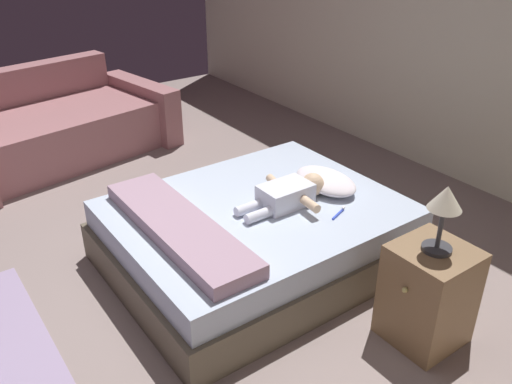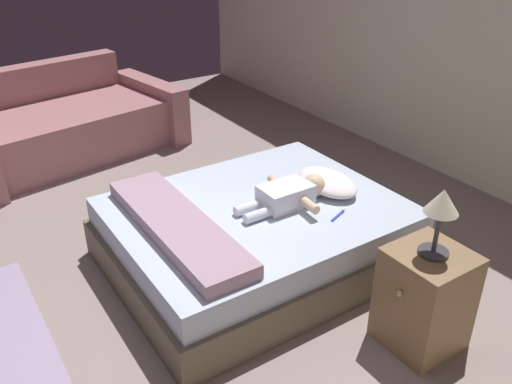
{
  "view_description": "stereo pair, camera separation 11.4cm",
  "coord_description": "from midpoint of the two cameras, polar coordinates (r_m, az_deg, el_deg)",
  "views": [
    {
      "loc": [
        2.58,
        -0.94,
        2.09
      ],
      "look_at": [
        0.18,
        0.79,
        0.53
      ],
      "focal_mm": 37.44,
      "sensor_mm": 36.0,
      "label": 1
    },
    {
      "loc": [
        2.65,
        -0.84,
        2.09
      ],
      "look_at": [
        0.18,
        0.79,
        0.53
      ],
      "focal_mm": 37.44,
      "sensor_mm": 36.0,
      "label": 2
    }
  ],
  "objects": [
    {
      "name": "ground_plane",
      "position": [
        3.47,
        -11.81,
        -9.95
      ],
      "size": [
        8.0,
        8.0,
        0.0
      ],
      "primitive_type": "plane",
      "color": "gray"
    },
    {
      "name": "wall_behind_bed",
      "position": [
        4.76,
        23.23,
        16.01
      ],
      "size": [
        8.0,
        0.12,
        2.57
      ],
      "primitive_type": "cube",
      "color": "beige",
      "rests_on": "ground_plane"
    },
    {
      "name": "bed",
      "position": [
        3.51,
        0.94,
        -4.6
      ],
      "size": [
        1.46,
        1.82,
        0.43
      ],
      "color": "brown",
      "rests_on": "ground_plane"
    },
    {
      "name": "pillow",
      "position": [
        3.62,
        8.52,
        1.06
      ],
      "size": [
        0.49,
        0.31,
        0.11
      ],
      "color": "white",
      "rests_on": "bed"
    },
    {
      "name": "baby",
      "position": [
        3.4,
        4.55,
        -0.28
      ],
      "size": [
        0.52,
        0.64,
        0.15
      ],
      "color": "white",
      "rests_on": "bed"
    },
    {
      "name": "toothbrush",
      "position": [
        3.33,
        9.8,
        -2.42
      ],
      "size": [
        0.07,
        0.15,
        0.02
      ],
      "color": "blue",
      "rests_on": "bed"
    },
    {
      "name": "couch",
      "position": [
        5.43,
        -19.27,
        6.76
      ],
      "size": [
        1.47,
        2.18,
        0.79
      ],
      "color": "#9F686B",
      "rests_on": "ground_plane"
    },
    {
      "name": "nightstand",
      "position": [
        3.01,
        18.61,
        -10.76
      ],
      "size": [
        0.39,
        0.42,
        0.57
      ],
      "color": "olive",
      "rests_on": "ground_plane"
    },
    {
      "name": "lamp",
      "position": [
        2.72,
        20.33,
        -1.64
      ],
      "size": [
        0.17,
        0.17,
        0.36
      ],
      "color": "#333338",
      "rests_on": "nightstand"
    },
    {
      "name": "blanket",
      "position": [
        3.14,
        -7.41,
        -3.53
      ],
      "size": [
        1.31,
        0.33,
        0.09
      ],
      "color": "#A68599",
      "rests_on": "bed"
    }
  ]
}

